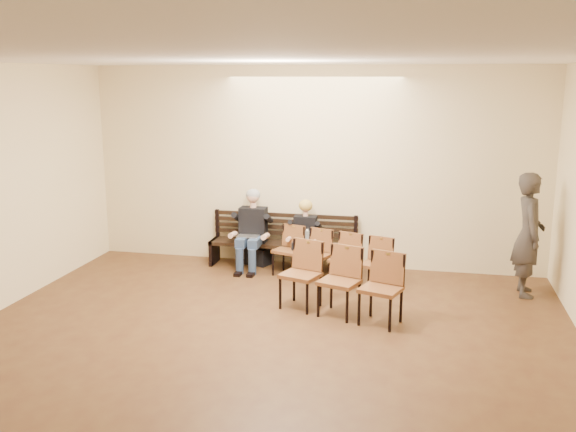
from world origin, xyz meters
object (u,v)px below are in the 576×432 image
(water_bottle, at_px, (307,243))
(bag, at_px, (258,256))
(seated_man, at_px, (252,229))
(passerby, at_px, (529,225))
(laptop, at_px, (248,237))
(bench, at_px, (282,255))
(chair_row_back, at_px, (339,282))
(chair_row_front, at_px, (330,258))
(seated_woman, at_px, (304,240))

(water_bottle, height_order, bag, water_bottle)
(seated_man, xyz_separation_m, passerby, (4.50, -0.48, 0.40))
(seated_man, distance_m, laptop, 0.18)
(bench, distance_m, chair_row_back, 2.47)
(bench, xyz_separation_m, chair_row_front, (0.95, -0.65, 0.20))
(bench, xyz_separation_m, bag, (-0.47, 0.10, -0.07))
(bench, bearing_deg, seated_man, -167.02)
(seated_woman, xyz_separation_m, water_bottle, (0.10, -0.25, 0.02))
(laptop, bearing_deg, bag, 64.13)
(seated_man, xyz_separation_m, chair_row_back, (1.81, -1.97, -0.21))
(laptop, height_order, water_bottle, laptop)
(bag, relative_size, chair_row_front, 0.20)
(seated_man, height_order, passerby, passerby)
(water_bottle, height_order, passerby, passerby)
(chair_row_back, bearing_deg, seated_man, 150.94)
(laptop, bearing_deg, passerby, -17.57)
(laptop, bearing_deg, chair_row_back, -58.16)
(seated_woman, distance_m, chair_row_front, 0.76)
(seated_man, xyz_separation_m, laptop, (-0.03, -0.14, -0.12))
(water_bottle, relative_size, bag, 0.58)
(laptop, xyz_separation_m, chair_row_back, (1.84, -1.84, -0.09))
(chair_row_back, bearing_deg, chair_row_front, 121.83)
(seated_man, height_order, water_bottle, seated_man)
(bag, xyz_separation_m, chair_row_back, (1.76, -2.19, 0.34))
(bag, distance_m, passerby, 4.60)
(bag, height_order, passerby, passerby)
(seated_man, xyz_separation_m, chair_row_front, (1.47, -0.53, -0.28))
(water_bottle, bearing_deg, laptop, 173.99)
(laptop, relative_size, chair_row_back, 0.20)
(seated_man, height_order, seated_woman, seated_man)
(seated_man, relative_size, chair_row_front, 0.68)
(laptop, xyz_separation_m, passerby, (4.53, -0.34, 0.52))
(bench, relative_size, passerby, 1.18)
(bag, distance_m, chair_row_back, 2.83)
(water_bottle, bearing_deg, chair_row_front, -32.95)
(laptop, height_order, bag, laptop)
(bag, height_order, chair_row_back, chair_row_back)
(seated_man, distance_m, seated_woman, 0.94)
(bag, bearing_deg, water_bottle, -25.50)
(chair_row_front, distance_m, chair_row_back, 1.48)
(water_bottle, bearing_deg, passerby, -3.84)
(laptop, bearing_deg, chair_row_front, -27.99)
(bag, height_order, chair_row_front, chair_row_front)
(seated_man, distance_m, chair_row_back, 2.69)
(bench, bearing_deg, chair_row_back, -58.33)
(chair_row_back, bearing_deg, water_bottle, 132.75)
(water_bottle, distance_m, chair_row_back, 1.90)
(water_bottle, xyz_separation_m, bag, (-0.98, 0.47, -0.42))
(laptop, relative_size, chair_row_front, 0.18)
(seated_man, bearing_deg, laptop, -102.13)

